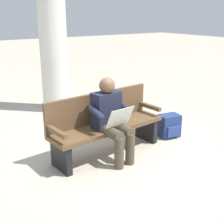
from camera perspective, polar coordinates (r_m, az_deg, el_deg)
The scene contains 5 objects.
ground_plane at distance 4.57m, azimuth -0.73°, elevation -7.77°, with size 40.00×40.00×0.00m, color #B7AD99.
bench_near at distance 4.44m, azimuth -1.33°, elevation -2.14°, with size 1.83×0.63×0.90m.
person_seated at distance 4.17m, azimuth -0.13°, elevation -1.05°, with size 0.59×0.60×1.18m.
backpack at distance 5.17m, azimuth 10.82°, elevation -2.62°, with size 0.37×0.32×0.39m.
support_pillar at distance 6.40m, azimuth -11.24°, elevation 15.22°, with size 0.56×0.56×3.39m, color silver.
Camera 1 is at (2.27, 3.41, 2.02)m, focal length 48.21 mm.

